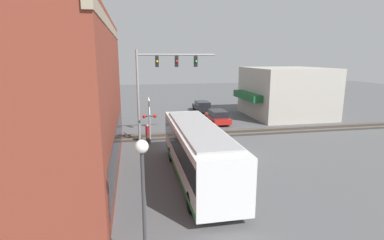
{
  "coord_description": "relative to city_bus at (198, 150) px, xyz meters",
  "views": [
    {
      "loc": [
        -20.54,
        6.4,
        7.13
      ],
      "look_at": [
        3.19,
        1.7,
        2.03
      ],
      "focal_mm": 28.0,
      "sensor_mm": 36.0,
      "label": 1
    }
  ],
  "objects": [
    {
      "name": "ground_plane",
      "position": [
        4.09,
        -2.8,
        -1.77
      ],
      "size": [
        120.0,
        120.0,
        0.0
      ],
      "primitive_type": "plane",
      "color": "#565659"
    },
    {
      "name": "brick_building",
      "position": [
        1.92,
        8.69,
        2.9
      ],
      "size": [
        16.86,
        8.05,
        9.34
      ],
      "color": "brown",
      "rests_on": "ground"
    },
    {
      "name": "shop_building",
      "position": [
        17.01,
        -14.64,
        1.16
      ],
      "size": [
        9.47,
        9.97,
        5.87
      ],
      "color": "#B2ADA3",
      "rests_on": "ground"
    },
    {
      "name": "city_bus",
      "position": [
        0.0,
        0.0,
        0.0
      ],
      "size": [
        11.27,
        2.59,
        3.21
      ],
      "color": "white",
      "rests_on": "ground"
    },
    {
      "name": "traffic_signal_gantry",
      "position": [
        8.65,
        1.34,
        3.87
      ],
      "size": [
        0.42,
        6.61,
        7.72
      ],
      "color": "gray",
      "rests_on": "ground"
    },
    {
      "name": "crossing_signal",
      "position": [
        8.19,
        2.33,
        0.52
      ],
      "size": [
        1.41,
        1.18,
        3.81
      ],
      "color": "gray",
      "rests_on": "ground"
    },
    {
      "name": "streetlamp",
      "position": [
        -7.33,
        3.4,
        0.98
      ],
      "size": [
        0.44,
        0.44,
        4.6
      ],
      "color": "#38383A",
      "rests_on": "ground"
    },
    {
      "name": "rail_track_near",
      "position": [
        10.09,
        -2.8,
        -1.74
      ],
      "size": [
        2.6,
        60.0,
        0.15
      ],
      "color": "#332D28",
      "rests_on": "ground"
    },
    {
      "name": "parked_car_red",
      "position": [
        14.55,
        -5.4,
        -1.1
      ],
      "size": [
        4.58,
        1.82,
        1.45
      ],
      "color": "#B21E19",
      "rests_on": "ground"
    },
    {
      "name": "parked_car_black",
      "position": [
        21.98,
        -5.4,
        -1.13
      ],
      "size": [
        4.72,
        1.82,
        1.37
      ],
      "color": "black",
      "rests_on": "ground"
    },
    {
      "name": "pedestrian_at_crossing",
      "position": [
        8.14,
        2.54,
        -0.95
      ],
      "size": [
        0.34,
        0.34,
        1.63
      ],
      "color": "#473828",
      "rests_on": "ground"
    }
  ]
}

